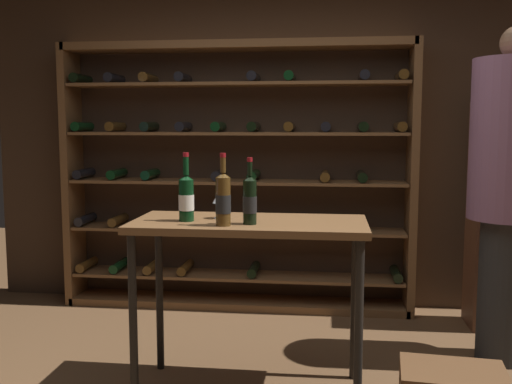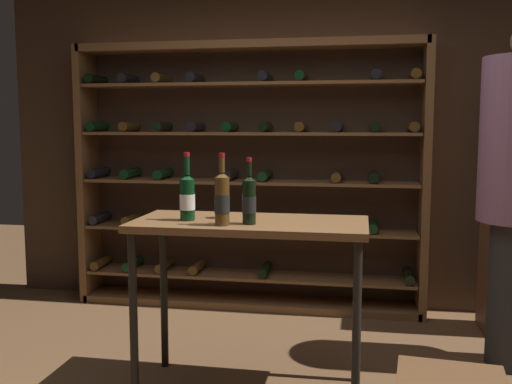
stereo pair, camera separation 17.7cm
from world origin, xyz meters
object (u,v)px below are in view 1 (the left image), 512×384
tasting_table (249,241)px  wine_glass_stemmed_right (220,198)px  wine_rack (234,177)px  wine_bottle_red_label (250,200)px  wine_bottle_amber_reserve (223,199)px  wine_bottle_green_slim (186,197)px  person_guest_plum_blouse (510,180)px  display_cabinet (503,216)px

tasting_table → wine_glass_stemmed_right: wine_glass_stemmed_right is taller
wine_rack → wine_bottle_red_label: 1.66m
wine_bottle_amber_reserve → wine_glass_stemmed_right: 0.24m
wine_bottle_green_slim → wine_rack: bearing=89.9°
person_guest_plum_blouse → display_cabinet: 0.74m
wine_rack → person_guest_plum_blouse: wine_rack is taller
wine_bottle_green_slim → wine_bottle_red_label: 0.36m
person_guest_plum_blouse → wine_bottle_green_slim: person_guest_plum_blouse is taller
person_guest_plum_blouse → wine_glass_stemmed_right: (-1.70, -0.58, -0.06)m
tasting_table → wine_bottle_green_slim: size_ratio=3.43×
display_cabinet → wine_glass_stemmed_right: size_ratio=10.38×
person_guest_plum_blouse → wine_bottle_red_label: 1.69m
display_cabinet → wine_glass_stemmed_right: bearing=-146.4°
display_cabinet → wine_bottle_amber_reserve: size_ratio=4.42×
wine_bottle_red_label → tasting_table: bearing=98.7°
display_cabinet → wine_bottle_green_slim: (-2.01, -1.34, 0.27)m
person_guest_plum_blouse → wine_bottle_amber_reserve: person_guest_plum_blouse is taller
wine_bottle_red_label → wine_glass_stemmed_right: size_ratio=2.19×
display_cabinet → wine_rack: bearing=173.5°
display_cabinet → wine_bottle_amber_reserve: display_cabinet is taller
tasting_table → display_cabinet: size_ratio=0.77×
person_guest_plum_blouse → wine_bottle_green_slim: (-1.86, -0.69, -0.05)m
wine_glass_stemmed_right → wine_bottle_amber_reserve: bearing=-75.3°
wine_bottle_amber_reserve → wine_glass_stemmed_right: bearing=104.7°
tasting_table → wine_bottle_amber_reserve: wine_bottle_amber_reserve is taller
wine_bottle_green_slim → wine_bottle_red_label: (0.35, -0.06, 0.00)m
person_guest_plum_blouse → wine_bottle_green_slim: 1.99m
tasting_table → wine_glass_stemmed_right: 0.29m
person_guest_plum_blouse → wine_glass_stemmed_right: person_guest_plum_blouse is taller
wine_bottle_green_slim → wine_bottle_red_label: size_ratio=1.06×
wine_rack → wine_bottle_amber_reserve: 1.70m
person_guest_plum_blouse → wine_bottle_amber_reserve: size_ratio=5.54×
display_cabinet → wine_bottle_red_label: (-1.66, -1.40, 0.27)m
wine_rack → wine_bottle_green_slim: (-0.00, -1.57, 0.03)m
wine_bottle_green_slim → wine_bottle_red_label: wine_bottle_green_slim is taller
wine_rack → wine_bottle_amber_reserve: (0.22, -1.69, 0.04)m
display_cabinet → wine_bottle_amber_reserve: (-1.79, -1.46, 0.28)m
wine_rack → wine_bottle_red_label: bearing=-77.9°
wine_rack → wine_glass_stemmed_right: bearing=-83.8°
wine_rack → wine_bottle_red_label: wine_rack is taller
wine_bottle_green_slim → wine_bottle_amber_reserve: (0.22, -0.12, 0.01)m
person_guest_plum_blouse → display_cabinet: size_ratio=1.25×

